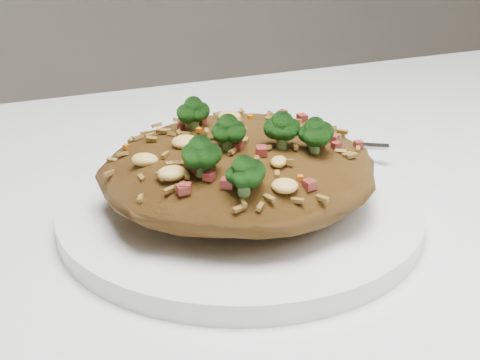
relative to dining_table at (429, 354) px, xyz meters
name	(u,v)px	position (x,y,z in m)	size (l,w,h in m)	color
dining_table	(429,354)	(0.00, 0.00, 0.00)	(1.20, 0.80, 0.75)	white
plate	(240,210)	(-0.11, 0.08, 0.10)	(0.24, 0.24, 0.01)	white
fried_rice	(240,158)	(-0.11, 0.08, 0.14)	(0.18, 0.17, 0.07)	brown
fork	(297,142)	(-0.03, 0.15, 0.11)	(0.15, 0.10, 0.00)	silver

